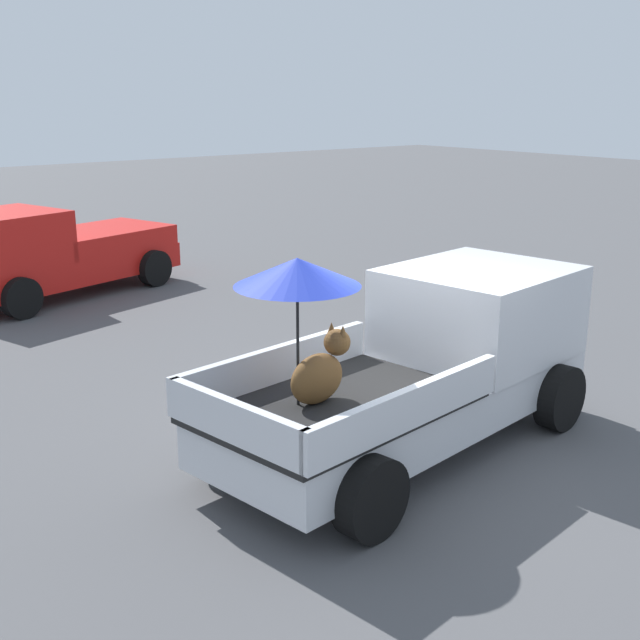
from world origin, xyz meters
TOP-DOWN VIEW (x-y plane):
  - ground_plane at (0.00, 0.00)m, footprint 80.00×80.00m
  - pickup_truck_main at (0.41, 0.07)m, footprint 5.26×2.81m
  - pickup_truck_red at (-0.48, 9.59)m, footprint 5.11×3.14m

SIDE VIEW (x-z plane):
  - ground_plane at x=0.00m, z-range 0.00..0.00m
  - pickup_truck_red at x=-0.48m, z-range -0.03..1.77m
  - pickup_truck_main at x=0.41m, z-range -0.22..2.18m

